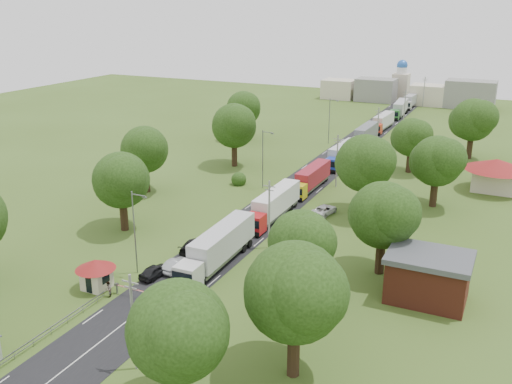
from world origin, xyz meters
The scene contains 46 objects.
ground centered at (0.00, 0.00, 0.00)m, with size 260.00×260.00×0.00m, color #3C561C.
road centered at (0.00, 20.00, 0.00)m, with size 8.00×200.00×0.04m, color black.
boom_barrier centered at (-1.36, -25.00, 0.89)m, with size 9.22×0.35×1.18m.
guard_booth centered at (-7.20, -25.00, 2.16)m, with size 4.40×4.40×3.45m.
guard_rail centered at (-5.00, -35.00, 0.00)m, with size 0.10×17.00×1.70m, color slate, non-canonical shape.
info_sign centered at (5.20, 35.00, 3.00)m, with size 0.12×3.10×4.10m.
pole_0 centered at (5.50, -35.00, 4.68)m, with size 1.60×0.24×9.00m.
pole_1 centered at (5.50, -7.00, 4.68)m, with size 1.60×0.24×9.00m.
pole_2 centered at (5.50, 21.00, 4.68)m, with size 1.60×0.24×9.00m.
pole_3 centered at (5.50, 49.00, 4.68)m, with size 1.60×0.24×9.00m.
pole_4 centered at (5.50, 77.00, 4.68)m, with size 1.60×0.24×9.00m.
pole_5 centered at (5.50, 105.00, 4.68)m, with size 1.60×0.24×9.00m.
lamp_0 centered at (-5.35, -20.00, 5.55)m, with size 2.03×0.22×10.00m.
lamp_1 centered at (-5.35, 15.00, 5.55)m, with size 2.03×0.22×10.00m.
lamp_2 centered at (-5.35, 50.00, 5.55)m, with size 2.03×0.22×10.00m.
tree_0 centered at (11.99, -37.84, 7.22)m, with size 8.80×8.80×11.07m.
tree_1 centered at (17.99, -29.83, 7.85)m, with size 9.60×9.60×12.05m.
tree_2 centered at (13.99, -17.86, 6.60)m, with size 8.00×8.00×10.10m.
tree_3 centered at (19.99, -7.84, 7.22)m, with size 8.80×8.80×11.07m.
tree_4 centered at (12.99, 10.17, 7.85)m, with size 9.60×9.60×12.05m.
tree_5 centered at (21.99, 18.16, 7.22)m, with size 8.80×8.80×11.07m.
tree_6 centered at (14.99, 35.14, 6.60)m, with size 8.00×8.00×10.10m.
tree_7 centered at (23.99, 50.17, 7.85)m, with size 9.60×9.60×12.05m.
tree_10 centered at (-15.01, -9.84, 7.22)m, with size 8.80×8.80×11.07m.
tree_11 centered at (-22.01, 5.16, 7.22)m, with size 8.80×8.80×11.07m.
tree_12 centered at (-16.01, 25.17, 7.85)m, with size 9.60×9.60×12.05m.
tree_13 centered at (-24.01, 45.16, 7.22)m, with size 8.80×8.80×11.07m.
house_brick centered at (26.00, -12.00, 2.65)m, with size 8.60×6.60×5.20m.
house_cream centered at (30.00, 30.00, 3.64)m, with size 10.08×10.08×5.80m.
distant_town centered at (0.68, 110.00, 3.49)m, with size 52.00×8.00×8.00m.
church centered at (-4.00, 118.00, 5.39)m, with size 5.00×5.00×12.30m.
truck_0 centered at (2.10, -14.18, 2.32)m, with size 3.00×15.77×4.37m.
truck_1 centered at (1.97, 2.61, 2.16)m, with size 2.59×14.68×4.07m.
truck_2 centered at (2.19, 17.70, 1.99)m, with size 2.46×13.52×3.75m.
truck_3 centered at (2.31, 34.94, 2.04)m, with size 3.06×13.94×3.85m.
truck_4 centered at (1.89, 53.16, 2.07)m, with size 2.61×14.10×3.90m.
truck_5 centered at (2.07, 68.73, 1.99)m, with size 2.88×13.59×3.75m.
truck_6 centered at (2.16, 88.08, 2.13)m, with size 3.27×14.58×4.02m.
truck_7 centered at (2.24, 103.82, 1.98)m, with size 2.84×13.54×3.74m.
car_lane_front centered at (-3.00, -20.00, 0.73)m, with size 1.72×4.28×1.46m, color black.
car_lane_mid centered at (-1.70, -17.57, 0.71)m, with size 1.50×4.31×1.42m, color #989CA0.
car_lane_rear centered at (-2.63, -12.00, 0.77)m, with size 2.17×5.33×1.55m, color black.
car_verge_near centered at (7.99, 7.52, 0.69)m, with size 2.28×4.95×1.38m, color white.
car_verge_far centered at (8.00, 31.86, 0.70)m, with size 1.65×4.09×1.39m, color slate.
pedestrian_near centered at (1.35, -28.50, 0.84)m, with size 0.61×0.40×1.68m, color gray.
pedestrian_booth centered at (-4.80, -26.00, 0.87)m, with size 0.85×0.66×1.74m, color gray.
Camera 1 is at (32.64, -68.34, 30.16)m, focal length 40.00 mm.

